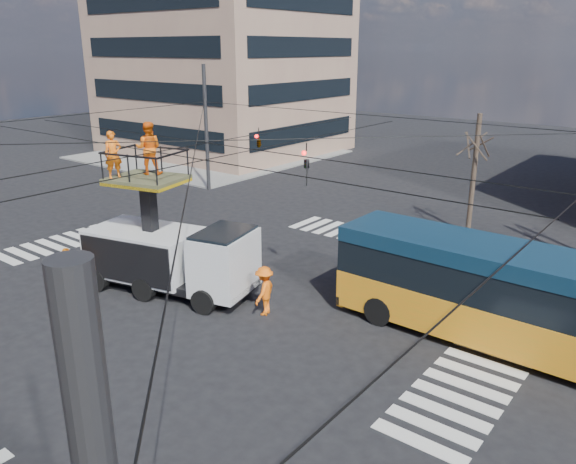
# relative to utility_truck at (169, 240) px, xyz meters

# --- Properties ---
(ground) EXTENTS (120.00, 120.00, 0.00)m
(ground) POSITION_rel_utility_truck_xyz_m (1.45, 0.34, -2.07)
(ground) COLOR black
(ground) RESTS_ON ground
(sidewalk_nw) EXTENTS (18.00, 18.00, 0.12)m
(sidewalk_nw) POSITION_rel_utility_truck_xyz_m (-19.55, 21.34, -2.01)
(sidewalk_nw) COLOR slate
(sidewalk_nw) RESTS_ON ground
(crosswalks) EXTENTS (22.40, 22.40, 0.02)m
(crosswalks) POSITION_rel_utility_truck_xyz_m (1.45, 0.34, -2.06)
(crosswalks) COLOR silver
(crosswalks) RESTS_ON ground
(overhead_network) EXTENTS (24.24, 24.24, 8.00)m
(overhead_network) POSITION_rel_utility_truck_xyz_m (1.38, 0.74, 2.22)
(overhead_network) COLOR #2D2D30
(overhead_network) RESTS_ON ground
(tree_a) EXTENTS (2.00, 2.00, 6.00)m
(tree_a) POSITION_rel_utility_truck_xyz_m (6.45, 13.84, 2.56)
(tree_a) COLOR #382B21
(tree_a) RESTS_ON ground
(utility_truck) EXTENTS (7.34, 3.95, 6.38)m
(utility_truck) POSITION_rel_utility_truck_xyz_m (0.00, 0.00, 0.00)
(utility_truck) COLOR black
(utility_truck) RESTS_ON ground
(city_bus) EXTENTS (11.10, 2.77, 3.20)m
(city_bus) POSITION_rel_utility_truck_xyz_m (11.56, 3.56, -0.35)
(city_bus) COLOR orange
(city_bus) RESTS_ON ground
(traffic_cone) EXTENTS (0.36, 0.36, 0.68)m
(traffic_cone) POSITION_rel_utility_truck_xyz_m (-4.85, -0.94, -1.73)
(traffic_cone) COLOR orange
(traffic_cone) RESTS_ON ground
(worker_ground) EXTENTS (0.57, 1.11, 1.80)m
(worker_ground) POSITION_rel_utility_truck_xyz_m (-2.94, -2.54, -1.17)
(worker_ground) COLOR orange
(worker_ground) RESTS_ON ground
(flagger) EXTENTS (0.94, 1.28, 1.78)m
(flagger) POSITION_rel_utility_truck_xyz_m (4.14, 0.66, -1.18)
(flagger) COLOR orange
(flagger) RESTS_ON ground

